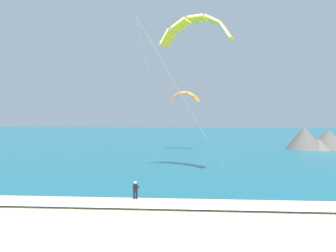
% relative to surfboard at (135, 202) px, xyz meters
% --- Properties ---
extents(sea, '(200.00, 120.00, 0.20)m').
position_rel_surfboard_xyz_m(sea, '(0.68, 57.91, 0.07)').
color(sea, '#146075').
rests_on(sea, ground).
extents(surf_foam, '(200.00, 3.06, 0.04)m').
position_rel_surfboard_xyz_m(surf_foam, '(0.68, -1.09, 0.19)').
color(surf_foam, white).
rests_on(surf_foam, sea).
extents(surfboard, '(0.45, 1.40, 0.09)m').
position_rel_surfboard_xyz_m(surfboard, '(0.00, 0.00, 0.00)').
color(surfboard, '#239EC6').
rests_on(surfboard, ground).
extents(kitesurfer, '(0.55, 0.53, 1.69)m').
position_rel_surfboard_xyz_m(kitesurfer, '(0.00, 0.02, 0.91)').
color(kitesurfer, black).
rests_on(kitesurfer, ground).
extents(kite_primary, '(8.55, 11.35, 15.66)m').
position_rel_surfboard_xyz_m(kite_primary, '(4.80, 9.36, 15.65)').
color(kite_primary, yellow).
extents(kite_distant, '(5.16, 1.94, 1.89)m').
position_rel_surfboard_xyz_m(kite_distant, '(2.67, 33.84, 9.57)').
color(kite_distant, orange).
extents(headland_right, '(11.99, 8.35, 4.37)m').
position_rel_surfboard_xyz_m(headland_right, '(26.40, 40.63, 1.76)').
color(headland_right, '#56514C').
rests_on(headland_right, ground).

